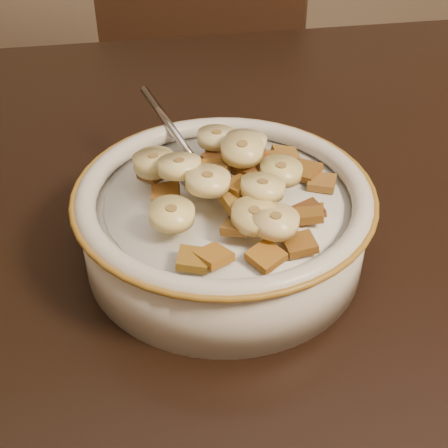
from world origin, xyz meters
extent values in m
cube|color=#331E13|center=(-0.17, 0.62, 0.46)|extent=(0.54, 0.54, 0.92)
cylinder|color=#B5AEA0|center=(-0.27, 0.00, 0.78)|extent=(0.21, 0.21, 0.05)
cylinder|color=silver|center=(-0.27, 0.00, 0.80)|extent=(0.18, 0.18, 0.00)
ellipsoid|color=#A8AAAC|center=(-0.28, 0.04, 0.81)|extent=(0.05, 0.06, 0.01)
cube|color=brown|center=(-0.24, 0.06, 0.81)|extent=(0.03, 0.03, 0.01)
cube|color=brown|center=(-0.25, 0.01, 0.82)|extent=(0.03, 0.03, 0.01)
cube|color=brown|center=(-0.27, -0.03, 0.82)|extent=(0.02, 0.02, 0.01)
cube|color=brown|center=(-0.24, 0.03, 0.81)|extent=(0.03, 0.03, 0.01)
cube|color=brown|center=(-0.22, -0.03, 0.81)|extent=(0.02, 0.02, 0.01)
cube|color=brown|center=(-0.21, 0.02, 0.81)|extent=(0.03, 0.03, 0.01)
cube|color=brown|center=(-0.28, 0.01, 0.83)|extent=(0.03, 0.03, 0.01)
cube|color=#8D6217|center=(-0.31, -0.06, 0.81)|extent=(0.03, 0.02, 0.01)
cube|color=brown|center=(-0.27, 0.05, 0.82)|extent=(0.03, 0.03, 0.01)
cube|color=olive|center=(-0.27, -0.04, 0.81)|extent=(0.03, 0.03, 0.01)
cube|color=brown|center=(-0.27, -0.01, 0.82)|extent=(0.03, 0.03, 0.01)
cube|color=brown|center=(-0.22, 0.05, 0.81)|extent=(0.02, 0.02, 0.01)
cube|color=brown|center=(-0.24, 0.04, 0.81)|extent=(0.03, 0.03, 0.01)
cube|color=brown|center=(-0.20, 0.01, 0.81)|extent=(0.03, 0.03, 0.01)
cube|color=#8B5B19|center=(-0.28, 0.01, 0.82)|extent=(0.02, 0.02, 0.01)
cube|color=olive|center=(-0.32, 0.01, 0.81)|extent=(0.02, 0.02, 0.01)
cube|color=brown|center=(-0.28, 0.02, 0.82)|extent=(0.03, 0.03, 0.01)
cube|color=brown|center=(-0.32, 0.04, 0.81)|extent=(0.03, 0.03, 0.01)
cube|color=#965823|center=(-0.27, 0.05, 0.82)|extent=(0.03, 0.03, 0.01)
cube|color=brown|center=(-0.30, -0.06, 0.81)|extent=(0.03, 0.03, 0.01)
cube|color=brown|center=(-0.27, -0.02, 0.82)|extent=(0.03, 0.03, 0.01)
cube|color=brown|center=(-0.24, -0.06, 0.81)|extent=(0.02, 0.02, 0.01)
cube|color=#8A6018|center=(-0.26, -0.07, 0.81)|extent=(0.03, 0.03, 0.01)
cube|color=brown|center=(-0.23, 0.04, 0.81)|extent=(0.03, 0.03, 0.01)
cube|color=brown|center=(-0.22, -0.03, 0.81)|extent=(0.03, 0.03, 0.01)
cylinder|color=#EAD175|center=(-0.26, -0.04, 0.82)|extent=(0.04, 0.04, 0.01)
cylinder|color=beige|center=(-0.32, 0.03, 0.82)|extent=(0.04, 0.04, 0.01)
cylinder|color=#FFE58D|center=(-0.31, 0.01, 0.83)|extent=(0.04, 0.04, 0.02)
cylinder|color=#DCC269|center=(-0.32, -0.03, 0.82)|extent=(0.04, 0.04, 0.01)
cylinder|color=#E2C372|center=(-0.25, -0.05, 0.82)|extent=(0.03, 0.03, 0.01)
cylinder|color=#D9CA78|center=(-0.32, 0.03, 0.83)|extent=(0.04, 0.04, 0.01)
cylinder|color=#FDF2A3|center=(-0.25, -0.02, 0.83)|extent=(0.04, 0.04, 0.02)
cylinder|color=#FFEF92|center=(-0.29, -0.01, 0.83)|extent=(0.03, 0.03, 0.01)
cylinder|color=beige|center=(-0.25, 0.03, 0.83)|extent=(0.03, 0.03, 0.01)
cylinder|color=#E3CC7D|center=(-0.23, 0.00, 0.82)|extent=(0.03, 0.03, 0.01)
cylinder|color=beige|center=(-0.27, 0.06, 0.82)|extent=(0.04, 0.04, 0.01)
cylinder|color=#CAC283|center=(-0.26, 0.01, 0.84)|extent=(0.04, 0.04, 0.02)
camera|label=1|loc=(-0.35, -0.36, 1.07)|focal=50.00mm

